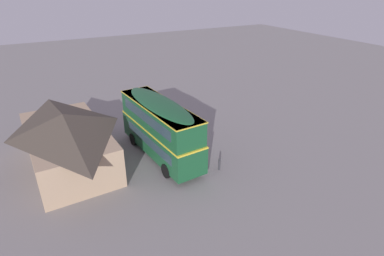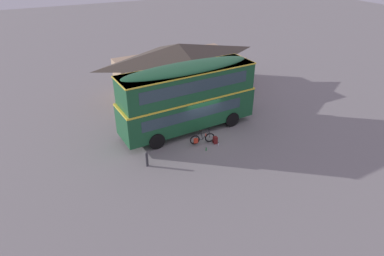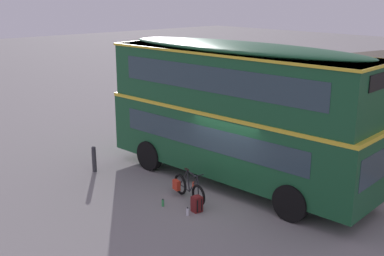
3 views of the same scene
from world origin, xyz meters
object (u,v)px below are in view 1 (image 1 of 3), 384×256
water_bottle_clear_plastic (188,142)px  water_bottle_green_metal (194,146)px  backpack_on_ground (184,142)px  kerb_bollard (219,164)px  touring_bicycle (184,146)px  double_decker_bus (160,127)px

water_bottle_clear_plastic → water_bottle_green_metal: bearing=-172.2°
backpack_on_ground → water_bottle_clear_plastic: 0.42m
backpack_on_ground → water_bottle_clear_plastic: (0.03, -0.39, -0.15)m
kerb_bollard → water_bottle_green_metal: bearing=-0.3°
touring_bicycle → water_bottle_clear_plastic: bearing=-41.7°
water_bottle_clear_plastic → kerb_bollard: kerb_bollard is taller
touring_bicycle → double_decker_bus: bearing=90.2°
water_bottle_clear_plastic → touring_bicycle: bearing=138.3°
double_decker_bus → water_bottle_clear_plastic: bearing=-73.3°
water_bottle_green_metal → water_bottle_clear_plastic: bearing=7.8°
water_bottle_clear_plastic → kerb_bollard: bearing=-178.7°
touring_bicycle → water_bottle_green_metal: size_ratio=7.17×
backpack_on_ground → kerb_bollard: size_ratio=0.54×
backpack_on_ground → water_bottle_green_metal: backpack_on_ground is taller
double_decker_bus → water_bottle_green_metal: double_decker_bus is taller
water_bottle_clear_plastic → kerb_bollard: (-4.97, -0.12, 0.38)m
backpack_on_ground → kerb_bollard: 4.98m
double_decker_bus → touring_bicycle: bearing=-89.8°
touring_bicycle → backpack_on_ground: 0.93m
backpack_on_ground → kerb_bollard: bearing=-174.1°
double_decker_bus → backpack_on_ground: size_ratio=18.83×
double_decker_bus → touring_bicycle: size_ratio=5.74×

